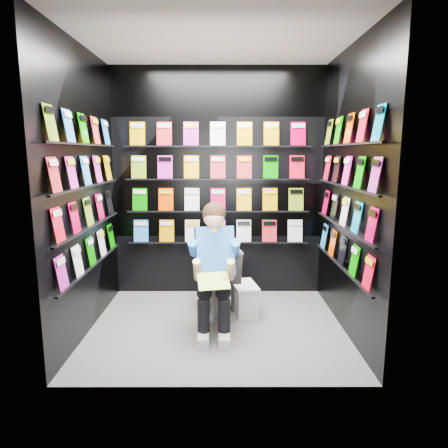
{
  "coord_description": "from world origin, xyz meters",
  "views": [
    {
      "loc": [
        0.06,
        -3.6,
        1.65
      ],
      "look_at": [
        0.07,
        0.15,
        0.98
      ],
      "focal_mm": 32.0,
      "sensor_mm": 36.0,
      "label": 1
    }
  ],
  "objects": [
    {
      "name": "wall_right",
      "position": [
        1.2,
        0.0,
        1.3
      ],
      "size": [
        0.04,
        2.0,
        2.6
      ],
      "primitive_type": "cube",
      "color": "black",
      "rests_on": "floor"
    },
    {
      "name": "floor",
      "position": [
        0.0,
        0.0,
        0.0
      ],
      "size": [
        2.4,
        2.4,
        0.0
      ],
      "primitive_type": "plane",
      "color": "slate",
      "rests_on": "ground"
    },
    {
      "name": "comics_left",
      "position": [
        -1.17,
        0.0,
        1.31
      ],
      "size": [
        0.06,
        1.7,
        1.37
      ],
      "primitive_type": null,
      "color": "red",
      "rests_on": "wall_left"
    },
    {
      "name": "longbox",
      "position": [
        0.28,
        0.34,
        0.14
      ],
      "size": [
        0.28,
        0.41,
        0.29
      ],
      "primitive_type": "cube",
      "rotation": [
        0.0,
        0.0,
        0.19
      ],
      "color": "silver",
      "rests_on": "floor"
    },
    {
      "name": "wall_front",
      "position": [
        0.0,
        -1.0,
        1.3
      ],
      "size": [
        2.4,
        0.04,
        2.6
      ],
      "primitive_type": "cube",
      "color": "black",
      "rests_on": "floor"
    },
    {
      "name": "reader",
      "position": [
        -0.02,
        -0.02,
        0.74
      ],
      "size": [
        0.59,
        0.77,
        1.27
      ],
      "primitive_type": null,
      "rotation": [
        0.0,
        0.0,
        0.19
      ],
      "color": "blue",
      "rests_on": "toilet"
    },
    {
      "name": "longbox_lid",
      "position": [
        0.28,
        0.34,
        0.3
      ],
      "size": [
        0.3,
        0.44,
        0.03
      ],
      "primitive_type": "cube",
      "rotation": [
        0.0,
        0.0,
        0.19
      ],
      "color": "silver",
      "rests_on": "longbox"
    },
    {
      "name": "toilet",
      "position": [
        -0.02,
        0.36,
        0.37
      ],
      "size": [
        0.55,
        0.82,
        0.73
      ],
      "primitive_type": "imported",
      "rotation": [
        0.0,
        0.0,
        3.33
      ],
      "color": "white",
      "rests_on": "floor"
    },
    {
      "name": "comics_back",
      "position": [
        0.0,
        0.97,
        1.31
      ],
      "size": [
        2.1,
        0.06,
        1.37
      ],
      "primitive_type": null,
      "color": "red",
      "rests_on": "wall_back"
    },
    {
      "name": "wall_left",
      "position": [
        -1.2,
        0.0,
        1.3
      ],
      "size": [
        0.04,
        2.0,
        2.6
      ],
      "primitive_type": "cube",
      "color": "black",
      "rests_on": "floor"
    },
    {
      "name": "ceiling",
      "position": [
        0.0,
        0.0,
        2.6
      ],
      "size": [
        2.4,
        2.4,
        0.0
      ],
      "primitive_type": "plane",
      "color": "white",
      "rests_on": "floor"
    },
    {
      "name": "wall_back",
      "position": [
        0.0,
        1.0,
        1.3
      ],
      "size": [
        2.4,
        0.04,
        2.6
      ],
      "primitive_type": "cube",
      "color": "black",
      "rests_on": "floor"
    },
    {
      "name": "comics_right",
      "position": [
        1.17,
        0.0,
        1.31
      ],
      "size": [
        0.06,
        1.7,
        1.37
      ],
      "primitive_type": null,
      "color": "red",
      "rests_on": "wall_right"
    },
    {
      "name": "held_comic",
      "position": [
        -0.02,
        -0.37,
        0.58
      ],
      "size": [
        0.29,
        0.2,
        0.11
      ],
      "primitive_type": "cube",
      "rotation": [
        -0.96,
        0.0,
        0.19
      ],
      "color": "green",
      "rests_on": "reader"
    }
  ]
}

